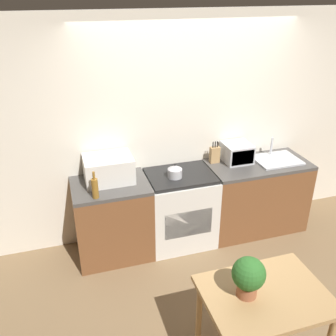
% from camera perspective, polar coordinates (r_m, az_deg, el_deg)
% --- Properties ---
extents(ground_plane, '(16.00, 16.00, 0.00)m').
position_cam_1_polar(ground_plane, '(4.26, 7.30, -15.41)').
color(ground_plane, brown).
extents(wall_back, '(10.00, 0.06, 2.60)m').
position_cam_1_polar(wall_back, '(4.39, 2.97, 6.00)').
color(wall_back, silver).
rests_on(wall_back, ground_plane).
extents(counter_left_run, '(0.82, 0.62, 0.90)m').
position_cam_1_polar(counter_left_run, '(4.27, -8.43, -7.76)').
color(counter_left_run, brown).
rests_on(counter_left_run, ground_plane).
extents(counter_right_run, '(1.21, 0.62, 0.90)m').
position_cam_1_polar(counter_right_run, '(4.79, 13.10, -4.11)').
color(counter_right_run, brown).
rests_on(counter_right_run, ground_plane).
extents(stove_range, '(0.77, 0.62, 0.90)m').
position_cam_1_polar(stove_range, '(4.42, 1.80, -6.18)').
color(stove_range, silver).
rests_on(stove_range, ground_plane).
extents(kettle, '(0.16, 0.16, 0.17)m').
position_cam_1_polar(kettle, '(4.10, 1.06, -0.50)').
color(kettle, '#B7B7BC').
rests_on(kettle, stove_range).
extents(microwave, '(0.51, 0.39, 0.28)m').
position_cam_1_polar(microwave, '(4.05, -9.05, -0.15)').
color(microwave, silver).
rests_on(microwave, counter_left_run).
extents(bottle, '(0.07, 0.07, 0.29)m').
position_cam_1_polar(bottle, '(3.76, -11.07, -2.98)').
color(bottle, olive).
rests_on(bottle, counter_left_run).
extents(knife_block, '(0.11, 0.07, 0.27)m').
position_cam_1_polar(knife_block, '(4.47, 7.12, 2.05)').
color(knife_block, tan).
rests_on(knife_block, counter_right_run).
extents(toaster_oven, '(0.32, 0.32, 0.22)m').
position_cam_1_polar(toaster_oven, '(4.53, 10.47, 2.31)').
color(toaster_oven, silver).
rests_on(toaster_oven, counter_right_run).
extents(sink_basin, '(0.53, 0.42, 0.24)m').
position_cam_1_polar(sink_basin, '(4.71, 16.21, 1.30)').
color(sink_basin, silver).
rests_on(sink_basin, counter_right_run).
extents(dining_table, '(0.93, 0.69, 0.75)m').
position_cam_1_polar(dining_table, '(3.09, 14.46, -19.35)').
color(dining_table, tan).
rests_on(dining_table, ground_plane).
extents(potted_plant, '(0.25, 0.25, 0.33)m').
position_cam_1_polar(potted_plant, '(2.86, 12.16, -15.74)').
color(potted_plant, '#9E5B3D').
rests_on(potted_plant, dining_table).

